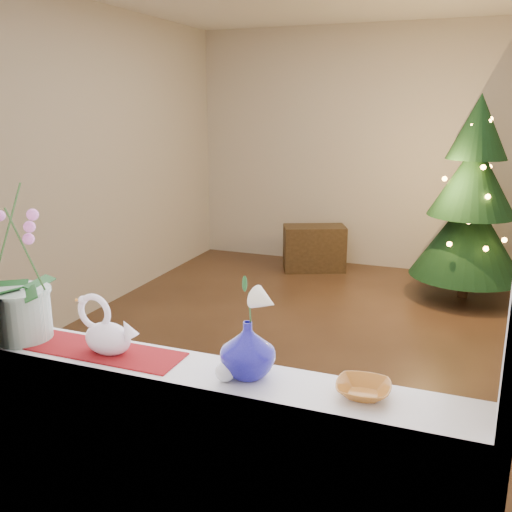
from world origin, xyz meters
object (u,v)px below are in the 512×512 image
Objects in this scene: amber_dish at (363,390)px; xmas_tree at (472,200)px; blue_vase at (248,345)px; paperweight at (225,372)px; orchid_pot at (16,256)px; side_table at (314,248)px; swan at (107,327)px.

xmas_tree is (0.26, 4.02, 0.04)m from amber_dish.
blue_vase reaches higher than paperweight.
orchid_pot is 0.97m from paperweight.
amber_dish is (0.41, 0.01, -0.10)m from blue_vase.
amber_dish is 0.08× the size of xmas_tree.
orchid_pot is 1.02× the size of side_table.
paperweight is 4.62m from side_table.
paperweight is (-0.06, -0.06, -0.08)m from blue_vase.
paperweight reaches higher than amber_dish.
amber_dish is 4.03m from xmas_tree.
swan is 1.69× the size of amber_dish.
blue_vase is (0.57, 0.02, 0.01)m from swan.
xmas_tree is at bearing -37.07° from side_table.
amber_dish is (1.38, 0.03, -0.33)m from orchid_pot.
blue_vase reaches higher than side_table.
paperweight is 0.47m from amber_dish.
side_table is at bearing 89.95° from orchid_pot.
paperweight is at bearing -171.49° from amber_dish.
paperweight is 0.04× the size of xmas_tree.
swan is at bearing -108.37° from side_table.
blue_vase reaches higher than swan.
side_table is (-1.37, 4.41, -0.68)m from amber_dish.
orchid_pot is 1.00m from blue_vase.
swan is 0.98m from amber_dish.
blue_vase is 0.12× the size of xmas_tree.
orchid_pot reaches higher than blue_vase.
xmas_tree is at bearing 68.01° from orchid_pot.
swan is at bearing -178.54° from amber_dish.
orchid_pot reaches higher than swan.
swan is at bearing -106.98° from xmas_tree.
amber_dish is at bearing -93.69° from xmas_tree.
paperweight is 0.46× the size of amber_dish.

